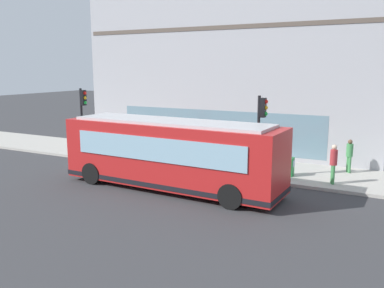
{
  "coord_description": "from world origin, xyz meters",
  "views": [
    {
      "loc": [
        -15.31,
        -10.01,
        5.3
      ],
      "look_at": [
        2.13,
        -0.94,
        1.64
      ],
      "focal_mm": 38.39,
      "sensor_mm": 36.0,
      "label": 1
    }
  ],
  "objects_px": {
    "traffic_light_near_corner": "(261,121)",
    "pedestrian_walking_along_curb": "(334,161)",
    "fire_hydrant": "(213,151)",
    "pedestrian_near_building_entrance": "(188,140)",
    "traffic_light_down_block": "(83,109)",
    "pedestrian_by_light_pole": "(349,154)",
    "newspaper_vending_box": "(289,167)",
    "city_bus_nearside": "(171,154)"
  },
  "relations": [
    {
      "from": "city_bus_nearside",
      "to": "traffic_light_near_corner",
      "type": "distance_m",
      "value": 4.55
    },
    {
      "from": "traffic_light_near_corner",
      "to": "fire_hydrant",
      "type": "bearing_deg",
      "value": 50.9
    },
    {
      "from": "newspaper_vending_box",
      "to": "pedestrian_near_building_entrance",
      "type": "bearing_deg",
      "value": 72.7
    },
    {
      "from": "traffic_light_near_corner",
      "to": "pedestrian_near_building_entrance",
      "type": "bearing_deg",
      "value": 60.86
    },
    {
      "from": "city_bus_nearside",
      "to": "fire_hydrant",
      "type": "xyz_separation_m",
      "value": [
        6.25,
        0.83,
        -1.04
      ]
    },
    {
      "from": "pedestrian_by_light_pole",
      "to": "newspaper_vending_box",
      "type": "bearing_deg",
      "value": 129.32
    },
    {
      "from": "traffic_light_near_corner",
      "to": "pedestrian_walking_along_curb",
      "type": "xyz_separation_m",
      "value": [
        0.51,
        -3.24,
        -1.67
      ]
    },
    {
      "from": "pedestrian_near_building_entrance",
      "to": "fire_hydrant",
      "type": "bearing_deg",
      "value": -85.27
    },
    {
      "from": "city_bus_nearside",
      "to": "pedestrian_walking_along_curb",
      "type": "height_order",
      "value": "city_bus_nearside"
    },
    {
      "from": "traffic_light_near_corner",
      "to": "pedestrian_walking_along_curb",
      "type": "bearing_deg",
      "value": -80.99
    },
    {
      "from": "pedestrian_walking_along_curb",
      "to": "newspaper_vending_box",
      "type": "relative_size",
      "value": 2.0
    },
    {
      "from": "pedestrian_walking_along_curb",
      "to": "newspaper_vending_box",
      "type": "xyz_separation_m",
      "value": [
        0.47,
        2.08,
        -0.59
      ]
    },
    {
      "from": "fire_hydrant",
      "to": "pedestrian_near_building_entrance",
      "type": "relative_size",
      "value": 0.47
    },
    {
      "from": "fire_hydrant",
      "to": "pedestrian_by_light_pole",
      "type": "height_order",
      "value": "pedestrian_by_light_pole"
    },
    {
      "from": "traffic_light_down_block",
      "to": "newspaper_vending_box",
      "type": "bearing_deg",
      "value": -86.74
    },
    {
      "from": "pedestrian_walking_along_curb",
      "to": "pedestrian_by_light_pole",
      "type": "bearing_deg",
      "value": -8.68
    },
    {
      "from": "pedestrian_walking_along_curb",
      "to": "newspaper_vending_box",
      "type": "distance_m",
      "value": 2.22
    },
    {
      "from": "traffic_light_down_block",
      "to": "pedestrian_near_building_entrance",
      "type": "bearing_deg",
      "value": -63.67
    },
    {
      "from": "newspaper_vending_box",
      "to": "city_bus_nearside",
      "type": "bearing_deg",
      "value": 133.65
    },
    {
      "from": "traffic_light_down_block",
      "to": "fire_hydrant",
      "type": "xyz_separation_m",
      "value": [
        2.9,
        -7.16,
        -2.4
      ]
    },
    {
      "from": "city_bus_nearside",
      "to": "pedestrian_near_building_entrance",
      "type": "height_order",
      "value": "city_bus_nearside"
    },
    {
      "from": "fire_hydrant",
      "to": "pedestrian_near_building_entrance",
      "type": "bearing_deg",
      "value": 94.73
    },
    {
      "from": "traffic_light_down_block",
      "to": "pedestrian_walking_along_curb",
      "type": "relative_size",
      "value": 2.21
    },
    {
      "from": "traffic_light_near_corner",
      "to": "newspaper_vending_box",
      "type": "relative_size",
      "value": 4.33
    },
    {
      "from": "pedestrian_walking_along_curb",
      "to": "traffic_light_down_block",
      "type": "bearing_deg",
      "value": 90.9
    },
    {
      "from": "traffic_light_down_block",
      "to": "pedestrian_near_building_entrance",
      "type": "xyz_separation_m",
      "value": [
        2.77,
        -5.59,
        -1.86
      ]
    },
    {
      "from": "traffic_light_down_block",
      "to": "pedestrian_by_light_pole",
      "type": "distance_m",
      "value": 15.06
    },
    {
      "from": "pedestrian_by_light_pole",
      "to": "traffic_light_down_block",
      "type": "bearing_deg",
      "value": 100.46
    },
    {
      "from": "pedestrian_near_building_entrance",
      "to": "city_bus_nearside",
      "type": "bearing_deg",
      "value": -158.63
    },
    {
      "from": "city_bus_nearside",
      "to": "pedestrian_near_building_entrance",
      "type": "distance_m",
      "value": 6.6
    },
    {
      "from": "fire_hydrant",
      "to": "pedestrian_walking_along_curb",
      "type": "xyz_separation_m",
      "value": [
        -2.67,
        -7.17,
        0.68
      ]
    },
    {
      "from": "fire_hydrant",
      "to": "pedestrian_near_building_entrance",
      "type": "height_order",
      "value": "pedestrian_near_building_entrance"
    },
    {
      "from": "pedestrian_near_building_entrance",
      "to": "newspaper_vending_box",
      "type": "height_order",
      "value": "pedestrian_near_building_entrance"
    },
    {
      "from": "fire_hydrant",
      "to": "traffic_light_near_corner",
      "type": "bearing_deg",
      "value": -129.1
    },
    {
      "from": "traffic_light_near_corner",
      "to": "pedestrian_walking_along_curb",
      "type": "relative_size",
      "value": 2.17
    },
    {
      "from": "pedestrian_walking_along_curb",
      "to": "pedestrian_by_light_pole",
      "type": "relative_size",
      "value": 1.08
    },
    {
      "from": "pedestrian_near_building_entrance",
      "to": "newspaper_vending_box",
      "type": "xyz_separation_m",
      "value": [
        -2.07,
        -6.65,
        -0.45
      ]
    },
    {
      "from": "newspaper_vending_box",
      "to": "traffic_light_near_corner",
      "type": "bearing_deg",
      "value": 130.36
    },
    {
      "from": "pedestrian_by_light_pole",
      "to": "newspaper_vending_box",
      "type": "distance_m",
      "value": 3.22
    },
    {
      "from": "fire_hydrant",
      "to": "newspaper_vending_box",
      "type": "relative_size",
      "value": 0.82
    },
    {
      "from": "pedestrian_by_light_pole",
      "to": "pedestrian_near_building_entrance",
      "type": "bearing_deg",
      "value": 89.66
    },
    {
      "from": "pedestrian_near_building_entrance",
      "to": "pedestrian_by_light_pole",
      "type": "bearing_deg",
      "value": -90.34
    }
  ]
}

